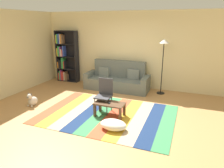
# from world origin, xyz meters

# --- Properties ---
(ground_plane) EXTENTS (14.00, 14.00, 0.00)m
(ground_plane) POSITION_xyz_m (0.00, 0.00, 0.00)
(ground_plane) COLOR #B27F4C
(back_wall) EXTENTS (6.80, 0.10, 2.70)m
(back_wall) POSITION_xyz_m (0.00, 2.55, 1.35)
(back_wall) COLOR beige
(back_wall) RESTS_ON ground_plane
(left_wall) EXTENTS (0.10, 5.50, 2.70)m
(left_wall) POSITION_xyz_m (-3.40, 0.75, 1.35)
(left_wall) COLOR beige
(left_wall) RESTS_ON ground_plane
(rug) EXTENTS (3.38, 2.40, 0.01)m
(rug) POSITION_xyz_m (0.15, -0.09, 0.00)
(rug) COLOR #C64C2D
(rug) RESTS_ON ground_plane
(couch) EXTENTS (2.26, 0.80, 1.00)m
(couch) POSITION_xyz_m (-0.33, 2.02, 0.34)
(couch) COLOR #59605B
(couch) RESTS_ON ground_plane
(bookshelf) EXTENTS (0.90, 0.28, 2.00)m
(bookshelf) POSITION_xyz_m (-2.67, 2.31, 0.95)
(bookshelf) COLOR black
(bookshelf) RESTS_ON ground_plane
(coffee_table) EXTENTS (0.76, 0.41, 0.35)m
(coffee_table) POSITION_xyz_m (0.24, -0.15, 0.29)
(coffee_table) COLOR #513826
(coffee_table) RESTS_ON rug
(pouf) EXTENTS (0.60, 0.40, 0.22)m
(pouf) POSITION_xyz_m (0.57, -0.77, 0.12)
(pouf) COLOR white
(pouf) RESTS_ON rug
(dog) EXTENTS (0.22, 0.35, 0.40)m
(dog) POSITION_xyz_m (-2.09, -0.31, 0.16)
(dog) COLOR beige
(dog) RESTS_ON ground_plane
(standing_lamp) EXTENTS (0.32, 0.32, 1.82)m
(standing_lamp) POSITION_xyz_m (1.20, 2.10, 1.52)
(standing_lamp) COLOR black
(standing_lamp) RESTS_ON ground_plane
(tv_remote) EXTENTS (0.09, 0.16, 0.02)m
(tv_remote) POSITION_xyz_m (0.23, -0.16, 0.37)
(tv_remote) COLOR black
(tv_remote) RESTS_ON coffee_table
(folding_chair) EXTENTS (0.40, 0.40, 0.90)m
(folding_chair) POSITION_xyz_m (0.00, 0.09, 0.53)
(folding_chair) COLOR #38383D
(folding_chair) RESTS_ON ground_plane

